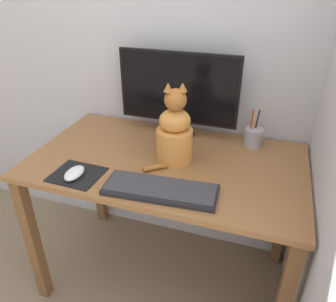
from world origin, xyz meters
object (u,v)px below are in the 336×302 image
(pen_cup, at_px, (253,137))
(computer_mouse_left, at_px, (74,173))
(monitor, at_px, (178,92))
(keyboard, at_px, (160,189))
(cat, at_px, (175,133))

(pen_cup, bearing_deg, computer_mouse_left, -142.36)
(monitor, distance_m, computer_mouse_left, 0.61)
(monitor, relative_size, computer_mouse_left, 5.29)
(monitor, relative_size, keyboard, 1.32)
(cat, relative_size, pen_cup, 1.99)
(monitor, relative_size, pen_cup, 3.29)
(computer_mouse_left, height_order, cat, cat)
(monitor, distance_m, pen_cup, 0.41)
(keyboard, xyz_separation_m, pen_cup, (0.29, 0.48, 0.03))
(keyboard, distance_m, cat, 0.27)
(cat, height_order, pen_cup, cat)
(computer_mouse_left, bearing_deg, monitor, 61.41)
(computer_mouse_left, height_order, pen_cup, pen_cup)
(keyboard, bearing_deg, monitor, 95.59)
(pen_cup, bearing_deg, cat, -142.30)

